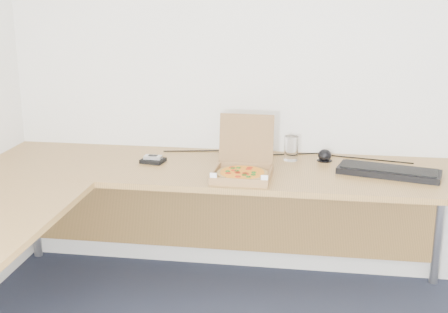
% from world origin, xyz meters
% --- Properties ---
extents(room_shell, '(3.50, 3.50, 2.50)m').
position_xyz_m(room_shell, '(0.00, 0.00, 1.25)').
color(room_shell, white).
rests_on(room_shell, ground).
extents(desk, '(2.50, 2.20, 0.73)m').
position_xyz_m(desk, '(-0.82, 0.97, 0.70)').
color(desk, '#9F733A').
rests_on(desk, ground).
extents(pizza_box, '(0.28, 0.33, 0.29)m').
position_xyz_m(pizza_box, '(-0.35, 1.24, 0.76)').
color(pizza_box, olive).
rests_on(pizza_box, desk).
extents(drinking_glass, '(0.07, 0.07, 0.13)m').
position_xyz_m(drinking_glass, '(-0.13, 1.58, 0.80)').
color(drinking_glass, white).
rests_on(drinking_glass, desk).
extents(keyboard, '(0.53, 0.29, 0.03)m').
position_xyz_m(keyboard, '(0.37, 1.39, 0.75)').
color(keyboard, black).
rests_on(keyboard, desk).
extents(wallet, '(0.13, 0.12, 0.02)m').
position_xyz_m(wallet, '(-0.86, 1.42, 0.74)').
color(wallet, black).
rests_on(wallet, desk).
extents(phone, '(0.10, 0.05, 0.02)m').
position_xyz_m(phone, '(-0.86, 1.42, 0.76)').
color(phone, '#B2B5BA').
rests_on(phone, wallet).
extents(dome_speaker, '(0.08, 0.08, 0.07)m').
position_xyz_m(dome_speaker, '(0.05, 1.59, 0.76)').
color(dome_speaker, black).
rests_on(dome_speaker, desk).
extents(cable_bundle, '(0.66, 0.14, 0.01)m').
position_xyz_m(cable_bundle, '(-0.19, 1.67, 0.73)').
color(cable_bundle, black).
rests_on(cable_bundle, desk).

